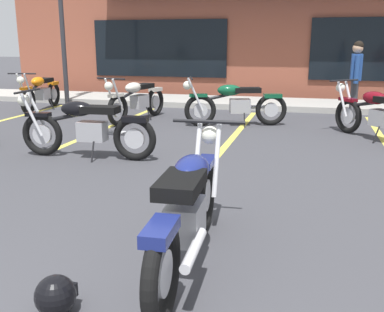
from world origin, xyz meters
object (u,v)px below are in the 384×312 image
(person_by_back_row, at_px, (356,75))
(motorcycle_black_cruiser, at_px, (85,127))
(motorcycle_green_cafe_racer, at_px, (41,92))
(motorcycle_foreground_classic, at_px, (189,207))
(motorcycle_cream_vintage, at_px, (378,114))
(motorcycle_blue_standard, at_px, (137,99))
(motorcycle_red_sportbike, at_px, (235,103))
(helmet_on_pavement, at_px, (56,295))

(person_by_back_row, bearing_deg, motorcycle_black_cruiser, -130.64)
(motorcycle_green_cafe_racer, bearing_deg, motorcycle_foreground_classic, -50.31)
(motorcycle_foreground_classic, xyz_separation_m, motorcycle_black_cruiser, (-2.31, 2.78, 0.00))
(motorcycle_cream_vintage, xyz_separation_m, person_by_back_row, (-0.22, 2.33, 0.49))
(motorcycle_cream_vintage, bearing_deg, person_by_back_row, 95.41)
(motorcycle_blue_standard, bearing_deg, motorcycle_cream_vintage, -9.76)
(motorcycle_green_cafe_racer, bearing_deg, motorcycle_red_sportbike, -9.69)
(motorcycle_green_cafe_racer, height_order, person_by_back_row, person_by_back_row)
(motorcycle_cream_vintage, xyz_separation_m, helmet_on_pavement, (-2.58, -6.01, -0.33))
(motorcycle_cream_vintage, bearing_deg, motorcycle_green_cafe_racer, 168.11)
(helmet_on_pavement, bearing_deg, motorcycle_blue_standard, 107.46)
(motorcycle_black_cruiser, relative_size, motorcycle_green_cafe_racer, 1.00)
(motorcycle_foreground_classic, relative_size, person_by_back_row, 1.26)
(motorcycle_black_cruiser, bearing_deg, motorcycle_cream_vintage, 29.18)
(person_by_back_row, bearing_deg, motorcycle_green_cafe_racer, -174.26)
(person_by_back_row, xyz_separation_m, helmet_on_pavement, (-2.36, -8.33, -0.82))
(motorcycle_cream_vintage, relative_size, helmet_on_pavement, 6.76)
(motorcycle_foreground_classic, distance_m, motorcycle_red_sportbike, 5.94)
(motorcycle_foreground_classic, xyz_separation_m, helmet_on_pavement, (-0.63, -0.85, -0.33))
(motorcycle_foreground_classic, distance_m, motorcycle_cream_vintage, 5.52)
(motorcycle_black_cruiser, bearing_deg, motorcycle_blue_standard, 98.32)
(motorcycle_cream_vintage, distance_m, person_by_back_row, 2.39)
(motorcycle_red_sportbike, relative_size, motorcycle_blue_standard, 0.98)
(motorcycle_cream_vintage, bearing_deg, motorcycle_red_sportbike, 164.02)
(person_by_back_row, bearing_deg, motorcycle_cream_vintage, -84.59)
(motorcycle_red_sportbike, xyz_separation_m, helmet_on_pavement, (0.02, -6.75, -0.33))
(motorcycle_cream_vintage, bearing_deg, motorcycle_black_cruiser, -150.82)
(motorcycle_foreground_classic, bearing_deg, motorcycle_cream_vintage, 69.23)
(motorcycle_black_cruiser, distance_m, motorcycle_cream_vintage, 4.88)
(motorcycle_foreground_classic, bearing_deg, motorcycle_green_cafe_racer, 129.69)
(motorcycle_black_cruiser, distance_m, helmet_on_pavement, 4.01)
(motorcycle_blue_standard, relative_size, motorcycle_green_cafe_racer, 0.99)
(motorcycle_black_cruiser, height_order, motorcycle_blue_standard, same)
(motorcycle_green_cafe_racer, bearing_deg, motorcycle_cream_vintage, -11.89)
(motorcycle_foreground_classic, xyz_separation_m, person_by_back_row, (1.74, 7.49, 0.49))
(motorcycle_foreground_classic, height_order, helmet_on_pavement, motorcycle_foreground_classic)
(motorcycle_blue_standard, relative_size, helmet_on_pavement, 8.02)
(motorcycle_foreground_classic, xyz_separation_m, motorcycle_green_cafe_racer, (-5.60, 6.75, 0.00))
(motorcycle_red_sportbike, height_order, person_by_back_row, person_by_back_row)
(motorcycle_green_cafe_racer, bearing_deg, motorcycle_blue_standard, -15.38)
(motorcycle_red_sportbike, height_order, motorcycle_blue_standard, same)
(motorcycle_green_cafe_racer, relative_size, helmet_on_pavement, 8.09)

